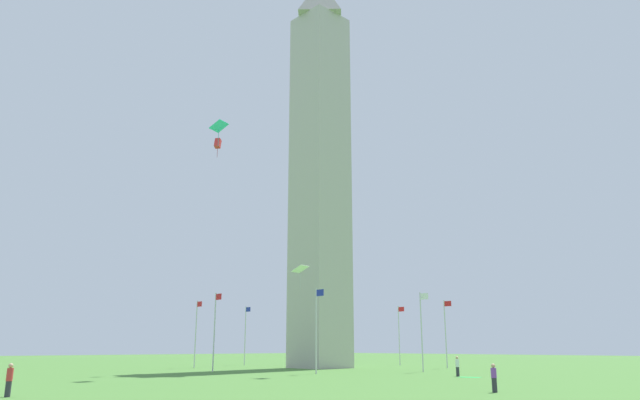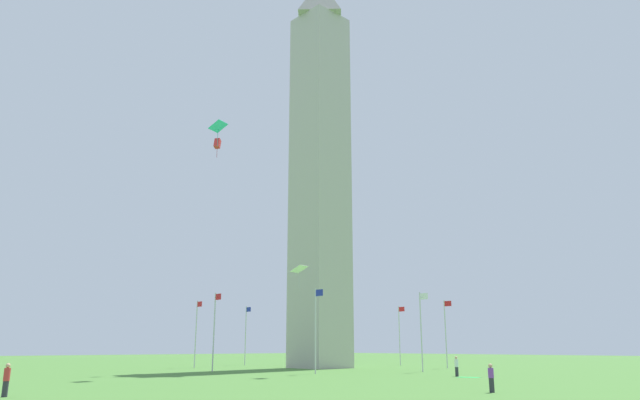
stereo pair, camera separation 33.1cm
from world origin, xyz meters
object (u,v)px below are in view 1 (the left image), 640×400
flagpole_n (422,328)px  kite_white_diamond (300,270)px  obelisk_monument (320,158)px  flagpole_e (399,333)px  flagpole_ne (446,330)px  flagpole_nw (317,326)px  flagpole_s (245,333)px  flagpole_sw (196,331)px  person_white_shirt (457,366)px  kite_cyan_diamond (219,127)px  flagpole_w (215,328)px  flagpole_se (323,333)px  picnic_blanket_near_first_person (470,377)px  kite_red_box (218,143)px  person_purple_shirt (494,378)px  person_red_shirt (9,380)px

flagpole_n → kite_white_diamond: kite_white_diamond is taller
obelisk_monument → flagpole_e: obelisk_monument is taller
flagpole_ne → flagpole_e: same height
flagpole_e → flagpole_nw: 28.56m
flagpole_ne → flagpole_s: 28.56m
flagpole_sw → person_white_shirt: bearing=9.4°
obelisk_monument → person_white_shirt: bearing=-12.9°
kite_cyan_diamond → flagpole_s: bearing=137.3°
flagpole_ne → flagpole_w: size_ratio=1.00×
flagpole_se → flagpole_nw: 30.91m
kite_cyan_diamond → person_white_shirt: bearing=42.8°
flagpole_s → flagpole_w: 21.86m
flagpole_s → picnic_blanket_near_first_person: (40.08, -5.89, -4.46)m
flagpole_nw → kite_white_diamond: (2.53, -4.47, 4.94)m
flagpole_s → kite_red_box: 30.55m
flagpole_n → kite_white_diamond: bearing=-97.4°
obelisk_monument → person_purple_shirt: size_ratio=33.79×
flagpole_nw → person_purple_shirt: bearing=-19.6°
flagpole_nw → kite_red_box: (-10.53, -5.46, 20.33)m
person_white_shirt → picnic_blanket_near_first_person: (1.54, -0.57, -0.85)m
flagpole_s → person_red_shirt: 53.47m
kite_red_box → kite_cyan_diamond: bearing=-32.7°
flagpole_se → flagpole_w: 28.56m
flagpole_ne → person_purple_shirt: (23.96, -30.40, -3.68)m
flagpole_n → flagpole_w: bearing=-135.0°
flagpole_s → kite_cyan_diamond: size_ratio=3.28×
kite_cyan_diamond → picnic_blanket_near_first_person: kite_cyan_diamond is taller
person_red_shirt → kite_cyan_diamond: size_ratio=0.68×
flagpole_n → picnic_blanket_near_first_person: size_ratio=4.53×
flagpole_s → flagpole_sw: size_ratio=1.00×
flagpole_s → flagpole_e: bearing=45.0°
person_red_shirt → picnic_blanket_near_first_person: size_ratio=0.94×
flagpole_ne → flagpole_e: bearing=157.5°
person_purple_shirt → kite_red_box: kite_red_box is taller
flagpole_se → picnic_blanket_near_first_person: size_ratio=4.53×
flagpole_sw → picnic_blanket_near_first_person: size_ratio=4.53×
flagpole_ne → obelisk_monument: bearing=-135.2°
flagpole_n → picnic_blanket_near_first_person: flagpole_n is taller
flagpole_nw → kite_cyan_diamond: bearing=-113.8°
obelisk_monument → flagpole_w: 27.26m
flagpole_n → flagpole_se: size_ratio=1.00×
flagpole_sw → person_white_shirt: 34.66m
flagpole_s → flagpole_ne: bearing=22.5°
flagpole_nw → kite_cyan_diamond: (-4.20, -9.53, 19.46)m
flagpole_se → kite_white_diamond: (24.39, -26.33, 4.94)m
flagpole_n → flagpole_nw: same height
obelisk_monument → kite_cyan_diamond: (6.79, -20.46, -3.00)m
kite_cyan_diamond → kite_red_box: bearing=147.3°
flagpole_ne → flagpole_w: same height
kite_red_box → flagpole_w: bearing=113.0°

